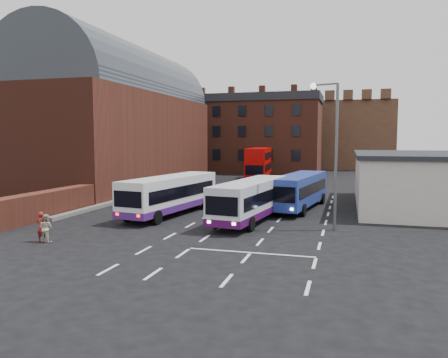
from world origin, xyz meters
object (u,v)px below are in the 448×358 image
(bus_red_double, at_px, (259,163))
(pedestrian_beige, at_px, (46,228))
(bus_white_inbound, at_px, (251,197))
(street_lamp, at_px, (331,141))
(bus_blue, at_px, (299,189))
(bus_white_outbound, at_px, (171,192))
(pedestrian_red, at_px, (41,227))

(bus_red_double, height_order, pedestrian_beige, bus_red_double)
(bus_red_double, xyz_separation_m, pedestrian_beige, (-3.88, -36.10, -1.50))
(bus_white_inbound, relative_size, street_lamp, 1.15)
(pedestrian_beige, bearing_deg, bus_blue, -121.08)
(bus_blue, xyz_separation_m, pedestrian_beige, (-11.34, -14.41, -0.82))
(bus_white_outbound, xyz_separation_m, pedestrian_red, (-3.20, -9.45, -0.80))
(bus_blue, distance_m, bus_red_double, 22.96)
(pedestrian_red, bearing_deg, street_lamp, -153.18)
(street_lamp, xyz_separation_m, pedestrian_red, (-14.16, -7.14, -4.37))
(bus_white_inbound, xyz_separation_m, pedestrian_red, (-9.15, -8.60, -0.76))
(bus_white_inbound, xyz_separation_m, pedestrian_beige, (-8.89, -8.59, -0.82))
(bus_white_inbound, distance_m, bus_blue, 6.31)
(pedestrian_beige, bearing_deg, bus_white_inbound, -128.83)
(bus_white_outbound, distance_m, pedestrian_red, 10.01)
(bus_white_outbound, bearing_deg, bus_blue, 38.77)
(pedestrian_beige, bearing_deg, bus_red_double, -88.99)
(bus_blue, bearing_deg, pedestrian_beige, 60.04)
(bus_white_outbound, distance_m, bus_blue, 9.77)
(bus_blue, xyz_separation_m, street_lamp, (2.55, -7.28, 3.62))
(pedestrian_beige, bearing_deg, street_lamp, -145.69)
(street_lamp, relative_size, pedestrian_beige, 5.86)
(bus_white_outbound, height_order, pedestrian_beige, bus_white_outbound)
(bus_white_inbound, bearing_deg, pedestrian_beige, 51.35)
(bus_white_outbound, bearing_deg, pedestrian_red, -100.54)
(bus_white_inbound, bearing_deg, bus_blue, -105.58)
(bus_white_outbound, xyz_separation_m, street_lamp, (10.96, -2.30, 3.57))
(pedestrian_red, relative_size, pedestrian_beige, 1.08)
(bus_white_outbound, bearing_deg, street_lamp, -3.69)
(bus_red_double, height_order, pedestrian_red, bus_red_double)
(street_lamp, bearing_deg, bus_blue, 109.32)
(bus_blue, relative_size, street_lamp, 1.15)
(pedestrian_red, bearing_deg, bus_white_outbound, -108.67)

